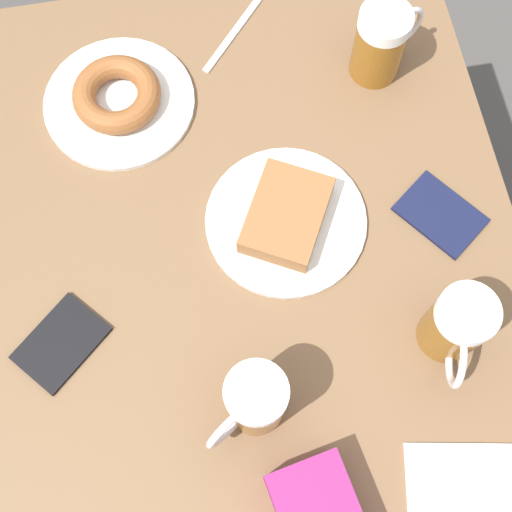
{
  "coord_description": "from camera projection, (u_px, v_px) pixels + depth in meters",
  "views": [
    {
      "loc": [
        -0.06,
        -0.35,
        1.76
      ],
      "look_at": [
        0.0,
        0.0,
        0.76
      ],
      "focal_mm": 50.0,
      "sensor_mm": 36.0,
      "label": 1
    }
  ],
  "objects": [
    {
      "name": "ground_plane",
      "position": [
        256.0,
        358.0,
        1.78
      ],
      "size": [
        8.0,
        8.0,
        0.0
      ],
      "primitive_type": "plane",
      "color": "#474442"
    },
    {
      "name": "table",
      "position": [
        256.0,
        273.0,
        1.14
      ],
      "size": [
        0.82,
        1.07,
        0.74
      ],
      "color": "brown",
      "rests_on": "ground_plane"
    },
    {
      "name": "plate_with_cake",
      "position": [
        286.0,
        218.0,
        1.09
      ],
      "size": [
        0.25,
        0.25,
        0.05
      ],
      "color": "white",
      "rests_on": "table"
    },
    {
      "name": "plate_with_donut",
      "position": [
        118.0,
        98.0,
        1.16
      ],
      "size": [
        0.25,
        0.25,
        0.05
      ],
      "color": "white",
      "rests_on": "table"
    },
    {
      "name": "beer_mug_left",
      "position": [
        254.0,
        401.0,
        0.94
      ],
      "size": [
        0.12,
        0.1,
        0.14
      ],
      "color": "#8C5619",
      "rests_on": "table"
    },
    {
      "name": "beer_mug_center",
      "position": [
        381.0,
        42.0,
        1.13
      ],
      "size": [
        0.12,
        0.09,
        0.14
      ],
      "color": "#8C5619",
      "rests_on": "table"
    },
    {
      "name": "beer_mug_right",
      "position": [
        456.0,
        326.0,
        0.98
      ],
      "size": [
        0.08,
        0.13,
        0.14
      ],
      "color": "#8C5619",
      "rests_on": "table"
    },
    {
      "name": "napkin_folded",
      "position": [
        462.0,
        489.0,
        0.97
      ],
      "size": [
        0.17,
        0.15,
        0.0
      ],
      "rotation": [
        0.0,
        0.0,
        6.1
      ],
      "color": "white",
      "rests_on": "table"
    },
    {
      "name": "fork",
      "position": [
        234.0,
        33.0,
        1.22
      ],
      "size": [
        0.13,
        0.14,
        0.0
      ],
      "rotation": [
        0.0,
        0.0,
        2.42
      ],
      "color": "silver",
      "rests_on": "table"
    },
    {
      "name": "passport_near_edge",
      "position": [
        440.0,
        214.0,
        1.1
      ],
      "size": [
        0.15,
        0.15,
        0.01
      ],
      "rotation": [
        0.0,
        0.0,
        3.79
      ],
      "color": "#141938",
      "rests_on": "table"
    },
    {
      "name": "passport_far_edge",
      "position": [
        61.0,
        343.0,
        1.04
      ],
      "size": [
        0.15,
        0.15,
        0.01
      ],
      "rotation": [
        0.0,
        0.0,
        5.43
      ],
      "color": "black",
      "rests_on": "table"
    }
  ]
}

